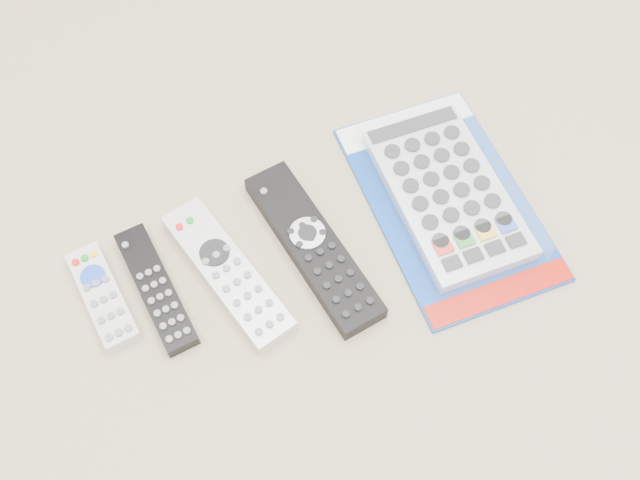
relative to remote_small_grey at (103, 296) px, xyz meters
name	(u,v)px	position (x,y,z in m)	size (l,w,h in m)	color
remote_small_grey	(103,296)	(0.00, 0.00, 0.00)	(0.05, 0.14, 0.02)	silver
remote_slim_black	(156,289)	(0.06, -0.02, 0.00)	(0.04, 0.17, 0.02)	black
remote_silver_dvd	(228,273)	(0.14, -0.04, 0.00)	(0.09, 0.22, 0.02)	silver
remote_large_black	(313,247)	(0.25, -0.05, 0.00)	(0.07, 0.25, 0.03)	black
jumbo_remote_packaged	(448,192)	(0.44, -0.06, 0.01)	(0.22, 0.33, 0.04)	#0E3C9C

